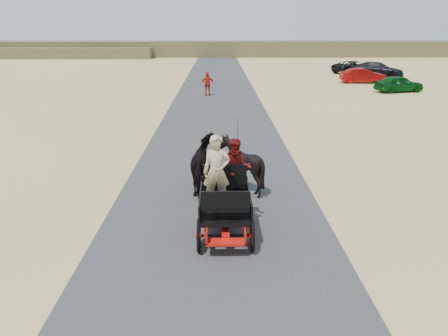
{
  "coord_description": "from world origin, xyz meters",
  "views": [
    {
      "loc": [
        0.07,
        -11.09,
        5.02
      ],
      "look_at": [
        0.24,
        0.45,
        1.2
      ],
      "focal_mm": 35.0,
      "sensor_mm": 36.0,
      "label": 1
    }
  ],
  "objects_px": {
    "pedestrian": "(208,84)",
    "car_c": "(377,70)",
    "carriage": "(225,220)",
    "horse_right": "(241,165)",
    "car_b": "(363,76)",
    "car_a": "(399,84)",
    "car_d": "(354,67)",
    "horse_left": "(206,165)"
  },
  "relations": [
    {
      "from": "car_a",
      "to": "car_b",
      "type": "distance_m",
      "value": 5.55
    },
    {
      "from": "pedestrian",
      "to": "car_c",
      "type": "distance_m",
      "value": 20.29
    },
    {
      "from": "pedestrian",
      "to": "carriage",
      "type": "bearing_deg",
      "value": 90.05
    },
    {
      "from": "car_a",
      "to": "car_c",
      "type": "distance_m",
      "value": 10.21
    },
    {
      "from": "car_d",
      "to": "pedestrian",
      "type": "bearing_deg",
      "value": 112.95
    },
    {
      "from": "horse_right",
      "to": "horse_left",
      "type": "bearing_deg",
      "value": 0.0
    },
    {
      "from": "horse_left",
      "to": "car_a",
      "type": "xyz_separation_m",
      "value": [
        14.37,
        20.82,
        -0.21
      ]
    },
    {
      "from": "car_b",
      "to": "carriage",
      "type": "bearing_deg",
      "value": 159.47
    },
    {
      "from": "horse_left",
      "to": "pedestrian",
      "type": "xyz_separation_m",
      "value": [
        -0.35,
        19.13,
        0.02
      ]
    },
    {
      "from": "horse_left",
      "to": "horse_right",
      "type": "height_order",
      "value": "horse_right"
    },
    {
      "from": "horse_right",
      "to": "car_b",
      "type": "distance_m",
      "value": 28.98
    },
    {
      "from": "carriage",
      "to": "pedestrian",
      "type": "height_order",
      "value": "pedestrian"
    },
    {
      "from": "carriage",
      "to": "horse_left",
      "type": "distance_m",
      "value": 3.09
    },
    {
      "from": "pedestrian",
      "to": "car_b",
      "type": "distance_m",
      "value": 15.42
    },
    {
      "from": "pedestrian",
      "to": "car_b",
      "type": "height_order",
      "value": "pedestrian"
    },
    {
      "from": "horse_right",
      "to": "car_a",
      "type": "distance_m",
      "value": 24.69
    },
    {
      "from": "horse_right",
      "to": "car_c",
      "type": "distance_m",
      "value": 34.37
    },
    {
      "from": "carriage",
      "to": "pedestrian",
      "type": "xyz_separation_m",
      "value": [
        -0.9,
        22.13,
        0.5
      ]
    },
    {
      "from": "pedestrian",
      "to": "car_c",
      "type": "relative_size",
      "value": 0.34
    },
    {
      "from": "carriage",
      "to": "horse_right",
      "type": "height_order",
      "value": "horse_right"
    },
    {
      "from": "horse_left",
      "to": "car_d",
      "type": "relative_size",
      "value": 0.42
    },
    {
      "from": "pedestrian",
      "to": "car_d",
      "type": "relative_size",
      "value": 0.37
    },
    {
      "from": "pedestrian",
      "to": "car_a",
      "type": "relative_size",
      "value": 0.46
    },
    {
      "from": "horse_left",
      "to": "carriage",
      "type": "bearing_deg",
      "value": 100.39
    },
    {
      "from": "horse_right",
      "to": "car_a",
      "type": "relative_size",
      "value": 0.45
    },
    {
      "from": "horse_left",
      "to": "car_a",
      "type": "height_order",
      "value": "horse_left"
    },
    {
      "from": "horse_right",
      "to": "car_b",
      "type": "bearing_deg",
      "value": -114.94
    },
    {
      "from": "carriage",
      "to": "car_b",
      "type": "distance_m",
      "value": 31.94
    },
    {
      "from": "car_b",
      "to": "car_c",
      "type": "bearing_deg",
      "value": -29.04
    },
    {
      "from": "pedestrian",
      "to": "car_d",
      "type": "distance_m",
      "value": 21.5
    },
    {
      "from": "horse_left",
      "to": "car_d",
      "type": "height_order",
      "value": "horse_left"
    },
    {
      "from": "car_c",
      "to": "car_a",
      "type": "bearing_deg",
      "value": -158.47
    },
    {
      "from": "horse_right",
      "to": "car_d",
      "type": "xyz_separation_m",
      "value": [
        13.81,
        34.28,
        -0.19
      ]
    },
    {
      "from": "horse_left",
      "to": "pedestrian",
      "type": "distance_m",
      "value": 19.14
    },
    {
      "from": "car_b",
      "to": "car_d",
      "type": "xyz_separation_m",
      "value": [
        1.59,
        8.01,
        0.01
      ]
    },
    {
      "from": "car_b",
      "to": "car_d",
      "type": "bearing_deg",
      "value": -8.19
    },
    {
      "from": "carriage",
      "to": "car_c",
      "type": "bearing_deg",
      "value": 65.2
    },
    {
      "from": "carriage",
      "to": "car_c",
      "type": "xyz_separation_m",
      "value": [
        15.65,
        33.87,
        0.37
      ]
    },
    {
      "from": "pedestrian",
      "to": "car_a",
      "type": "xyz_separation_m",
      "value": [
        14.72,
        1.69,
        -0.22
      ]
    },
    {
      "from": "car_a",
      "to": "car_d",
      "type": "relative_size",
      "value": 0.79
    },
    {
      "from": "horse_right",
      "to": "pedestrian",
      "type": "distance_m",
      "value": 19.19
    },
    {
      "from": "pedestrian",
      "to": "car_c",
      "type": "xyz_separation_m",
      "value": [
        16.55,
        11.74,
        -0.14
      ]
    }
  ]
}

